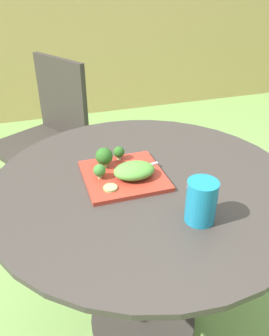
% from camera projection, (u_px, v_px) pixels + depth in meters
% --- Properties ---
extents(ground_plane, '(12.00, 12.00, 0.00)m').
position_uv_depth(ground_plane, '(143.00, 322.00, 1.48)').
color(ground_plane, '#70994C').
extents(bamboo_fence, '(8.00, 0.08, 1.34)m').
position_uv_depth(bamboo_fence, '(57.00, 48.00, 3.20)').
color(bamboo_fence, tan).
rests_on(bamboo_fence, ground_plane).
extents(patio_table, '(1.00, 1.00, 0.73)m').
position_uv_depth(patio_table, '(144.00, 234.00, 1.22)').
color(patio_table, '#38332D').
rests_on(patio_table, ground_plane).
extents(patio_chair, '(0.60, 0.60, 0.90)m').
position_uv_depth(patio_chair, '(49.00, 127.00, 1.98)').
color(patio_chair, '#332D28').
rests_on(patio_chair, ground_plane).
extents(salad_plate, '(0.25, 0.25, 0.01)m').
position_uv_depth(salad_plate, '(124.00, 176.00, 1.11)').
color(salad_plate, '#AD3323').
rests_on(salad_plate, patio_table).
extents(drinking_glass, '(0.08, 0.08, 0.12)m').
position_uv_depth(drinking_glass, '(201.00, 203.00, 0.91)').
color(drinking_glass, teal).
rests_on(drinking_glass, patio_table).
extents(fork, '(0.15, 0.05, 0.00)m').
position_uv_depth(fork, '(134.00, 170.00, 1.13)').
color(fork, silver).
rests_on(fork, salad_plate).
extents(lettuce_mound, '(0.13, 0.10, 0.05)m').
position_uv_depth(lettuce_mound, '(134.00, 171.00, 1.08)').
color(lettuce_mound, '#519338').
rests_on(lettuce_mound, salad_plate).
extents(broccoli_floret_0, '(0.06, 0.06, 0.07)m').
position_uv_depth(broccoli_floret_0, '(104.00, 156.00, 1.13)').
color(broccoli_floret_0, '#99B770').
rests_on(broccoli_floret_0, salad_plate).
extents(broccoli_floret_1, '(0.04, 0.04, 0.05)m').
position_uv_depth(broccoli_floret_1, '(99.00, 171.00, 1.07)').
color(broccoli_floret_1, '#99B770').
rests_on(broccoli_floret_1, salad_plate).
extents(broccoli_floret_2, '(0.04, 0.04, 0.05)m').
position_uv_depth(broccoli_floret_2, '(119.00, 152.00, 1.18)').
color(broccoli_floret_2, '#99B770').
rests_on(broccoli_floret_2, salad_plate).
extents(cucumber_slice_0, '(0.04, 0.04, 0.01)m').
position_uv_depth(cucumber_slice_0, '(110.00, 188.00, 1.03)').
color(cucumber_slice_0, '#8EB766').
rests_on(cucumber_slice_0, salad_plate).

